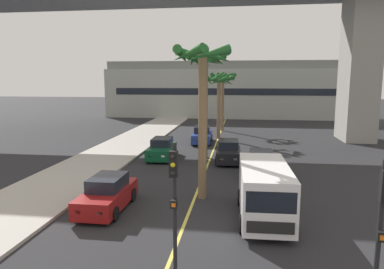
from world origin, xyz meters
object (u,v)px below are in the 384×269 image
at_px(palm_tree_near_median, 202,80).
at_px(palm_tree_farthest_median, 205,70).
at_px(palm_tree_mid_median, 219,86).
at_px(palm_tree_far_median, 223,82).
at_px(traffic_light_median_near, 174,193).
at_px(car_queue_front, 107,194).
at_px(delivery_van, 264,190).
at_px(car_queue_fourth, 228,152).
at_px(car_queue_fifth, 162,149).
at_px(car_queue_third, 261,165).
at_px(car_queue_second, 202,135).
at_px(traffic_light_right_far_corner, 381,223).

height_order(palm_tree_near_median, palm_tree_farthest_median, palm_tree_farthest_median).
relative_size(palm_tree_mid_median, palm_tree_far_median, 0.95).
bearing_deg(traffic_light_median_near, car_queue_front, 128.29).
bearing_deg(palm_tree_near_median, delivery_van, -38.26).
xyz_separation_m(car_queue_fourth, car_queue_fifth, (-5.05, 0.26, 0.00)).
xyz_separation_m(car_queue_front, palm_tree_mid_median, (3.84, 20.35, 4.55)).
bearing_deg(traffic_light_median_near, palm_tree_farthest_median, 92.75).
xyz_separation_m(delivery_van, palm_tree_farthest_median, (-3.75, 11.77, 5.33)).
distance_m(car_queue_fourth, palm_tree_farthest_median, 6.28).
height_order(car_queue_third, palm_tree_near_median, palm_tree_near_median).
height_order(car_queue_third, palm_tree_farthest_median, palm_tree_farthest_median).
bearing_deg(car_queue_second, car_queue_fifth, -108.39).
height_order(car_queue_third, palm_tree_far_median, palm_tree_far_median).
height_order(car_queue_front, car_queue_fourth, same).
distance_m(palm_tree_near_median, palm_tree_farthest_median, 9.51).
distance_m(car_queue_third, palm_tree_far_median, 20.14).
distance_m(car_queue_third, traffic_light_median_near, 12.65).
bearing_deg(palm_tree_mid_median, car_queue_fifth, -110.95).
bearing_deg(palm_tree_near_median, palm_tree_far_median, 90.56).
distance_m(car_queue_fifth, traffic_light_median_near, 16.63).
relative_size(car_queue_fourth, traffic_light_median_near, 0.99).
xyz_separation_m(car_queue_third, traffic_light_median_near, (-3.19, -12.07, 1.99)).
height_order(car_queue_front, palm_tree_far_median, palm_tree_far_median).
bearing_deg(palm_tree_mid_median, car_queue_front, -100.69).
relative_size(car_queue_front, palm_tree_farthest_median, 0.51).
height_order(car_queue_second, traffic_light_right_far_corner, traffic_light_right_far_corner).
bearing_deg(delivery_van, traffic_light_right_far_corner, -71.28).
distance_m(car_queue_fifth, palm_tree_farthest_median, 6.77).
bearing_deg(car_queue_second, palm_tree_far_median, 80.00).
bearing_deg(palm_tree_far_median, palm_tree_farthest_median, -92.29).
bearing_deg(palm_tree_farthest_median, car_queue_second, 98.29).
bearing_deg(car_queue_fourth, car_queue_fifth, 177.05).
bearing_deg(palm_tree_far_median, traffic_light_median_near, -89.57).
bearing_deg(traffic_light_right_far_corner, delivery_van, 108.72).
distance_m(car_queue_front, palm_tree_farthest_median, 13.44).
relative_size(car_queue_fifth, delivery_van, 0.78).
distance_m(traffic_light_median_near, traffic_light_right_far_corner, 5.35).
xyz_separation_m(car_queue_second, traffic_light_median_near, (1.70, -22.99, 1.99)).
height_order(traffic_light_median_near, palm_tree_near_median, palm_tree_near_median).
bearing_deg(car_queue_front, palm_tree_mid_median, 79.31).
height_order(traffic_light_median_near, palm_tree_farthest_median, palm_tree_farthest_median).
bearing_deg(palm_tree_mid_median, car_queue_third, -75.43).
relative_size(palm_tree_mid_median, palm_tree_farthest_median, 0.81).
height_order(palm_tree_near_median, palm_tree_mid_median, palm_tree_near_median).
bearing_deg(traffic_light_median_near, car_queue_fifth, 104.10).
height_order(car_queue_front, traffic_light_right_far_corner, traffic_light_right_far_corner).
xyz_separation_m(car_queue_fourth, palm_tree_farthest_median, (-1.84, 1.14, 5.90)).
height_order(palm_tree_mid_median, palm_tree_farthest_median, palm_tree_farthest_median).
bearing_deg(palm_tree_farthest_median, car_queue_fourth, -31.68).
bearing_deg(palm_tree_farthest_median, palm_tree_mid_median, 86.87).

